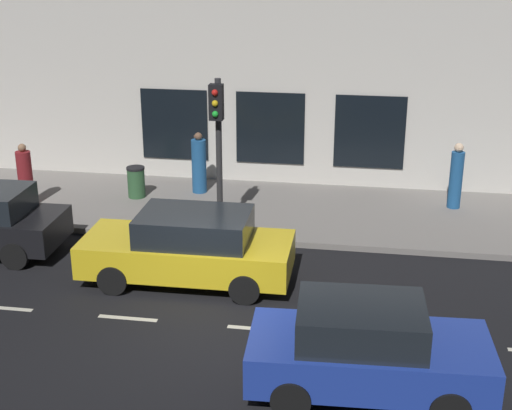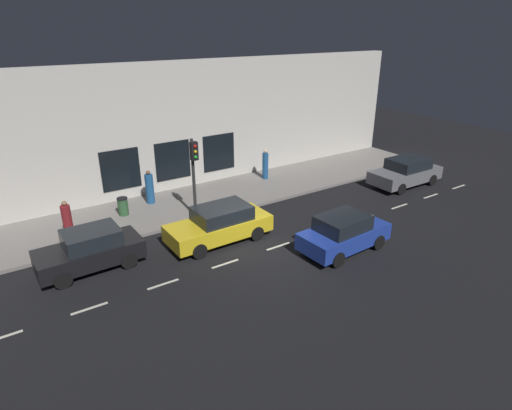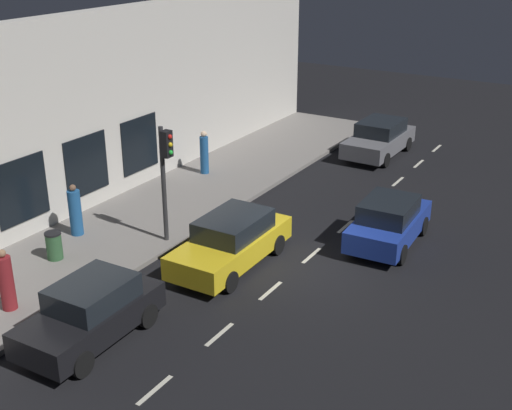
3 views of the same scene
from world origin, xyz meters
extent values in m
plane|color=black|center=(0.00, 0.00, 0.00)|extent=(60.00, 60.00, 0.00)
cube|color=gray|center=(6.25, 0.00, 0.07)|extent=(4.50, 32.00, 0.15)
cube|color=beige|center=(8.80, 0.00, 3.49)|extent=(0.60, 32.00, 6.99)
cube|color=black|center=(8.47, -2.89, 1.81)|extent=(0.04, 2.02, 2.12)
cube|color=black|center=(8.47, 0.00, 1.81)|extent=(0.04, 2.02, 2.12)
cube|color=black|center=(8.47, 2.89, 1.81)|extent=(0.04, 2.02, 2.12)
cube|color=beige|center=(0.00, -14.00, 0.00)|extent=(0.12, 1.20, 0.01)
cube|color=beige|center=(0.00, -11.40, 0.00)|extent=(0.12, 1.20, 0.01)
cube|color=beige|center=(0.00, -8.80, 0.00)|extent=(0.12, 1.20, 0.01)
cube|color=beige|center=(0.00, -6.20, 0.00)|extent=(0.12, 1.20, 0.01)
cube|color=beige|center=(0.00, -3.60, 0.00)|extent=(0.12, 1.20, 0.01)
cube|color=beige|center=(0.00, -1.00, 0.00)|extent=(0.12, 1.20, 0.01)
cube|color=beige|center=(0.00, 1.60, 0.00)|extent=(0.12, 1.20, 0.01)
cube|color=beige|center=(0.00, 4.20, 0.00)|extent=(0.12, 1.20, 0.01)
cube|color=beige|center=(0.00, 6.80, 0.00)|extent=(0.12, 1.20, 0.01)
cylinder|color=#2D2D30|center=(4.46, 0.67, 2.06)|extent=(0.15, 0.15, 3.82)
cube|color=black|center=(4.25, 0.67, 3.45)|extent=(0.26, 0.32, 0.84)
sphere|color=red|center=(4.11, 0.67, 3.70)|extent=(0.15, 0.15, 0.15)
sphere|color=gold|center=(4.11, 0.67, 3.45)|extent=(0.15, 0.15, 0.15)
sphere|color=green|center=(4.11, 0.67, 3.19)|extent=(0.15, 0.15, 0.15)
cube|color=#1E389E|center=(-1.72, -3.09, 0.63)|extent=(1.93, 3.97, 0.70)
cube|color=black|center=(-1.73, -2.94, 1.28)|extent=(1.63, 2.10, 0.60)
cylinder|color=black|center=(-0.86, -4.26, 0.32)|extent=(0.25, 0.65, 0.64)
cylinder|color=black|center=(-2.48, -4.34, 0.32)|extent=(0.25, 0.65, 0.64)
cylinder|color=black|center=(-0.97, -1.85, 0.32)|extent=(0.25, 0.65, 0.64)
cylinder|color=black|center=(-2.59, -1.93, 0.32)|extent=(0.25, 0.65, 0.64)
cube|color=slate|center=(1.99, -11.59, 0.63)|extent=(1.93, 4.40, 0.70)
cube|color=black|center=(1.98, -11.76, 1.28)|extent=(1.68, 2.30, 0.60)
cylinder|color=black|center=(1.11, -10.22, 0.32)|extent=(0.23, 0.64, 0.64)
cylinder|color=black|center=(2.88, -10.24, 0.32)|extent=(0.23, 0.64, 0.64)
cylinder|color=black|center=(1.09, -12.94, 0.32)|extent=(0.23, 0.64, 0.64)
cylinder|color=black|center=(2.86, -12.95, 0.32)|extent=(0.23, 0.64, 0.64)
cube|color=gold|center=(1.84, 0.85, 0.63)|extent=(1.86, 4.52, 0.70)
cube|color=black|center=(1.84, 0.67, 1.28)|extent=(1.62, 2.36, 0.60)
cylinder|color=black|center=(0.98, 2.23, 0.32)|extent=(0.23, 0.64, 0.64)
cylinder|color=black|center=(2.67, 2.25, 0.32)|extent=(0.23, 0.64, 0.64)
cylinder|color=black|center=(1.00, -0.56, 0.32)|extent=(0.23, 0.64, 0.64)
cylinder|color=black|center=(2.70, -0.54, 0.32)|extent=(0.23, 0.64, 0.64)
cube|color=black|center=(2.59, 6.06, 0.63)|extent=(1.81, 3.91, 0.70)
cube|color=black|center=(2.60, 5.90, 1.28)|extent=(1.56, 2.05, 0.60)
cylinder|color=black|center=(1.76, 7.24, 0.32)|extent=(0.23, 0.64, 0.64)
cylinder|color=black|center=(3.37, 7.28, 0.32)|extent=(0.23, 0.64, 0.64)
cylinder|color=black|center=(1.82, 4.84, 0.32)|extent=(0.23, 0.64, 0.64)
cylinder|color=black|center=(3.42, 4.87, 0.32)|extent=(0.23, 0.64, 0.64)
cylinder|color=#1E5189|center=(7.26, 1.87, 0.92)|extent=(0.52, 0.52, 1.54)
sphere|color=brown|center=(7.26, 1.87, 1.80)|extent=(0.22, 0.22, 0.22)
cube|color=brown|center=(7.23, 1.97, 1.80)|extent=(0.07, 0.06, 0.06)
cylinder|color=maroon|center=(5.38, 6.24, 0.92)|extent=(0.49, 0.49, 1.53)
sphere|color=#936B4C|center=(5.38, 6.24, 1.79)|extent=(0.22, 0.22, 0.22)
cube|color=#936B4C|center=(5.48, 6.21, 1.79)|extent=(0.06, 0.07, 0.06)
cylinder|color=#1E5189|center=(7.11, -5.25, 0.93)|extent=(0.40, 0.40, 1.56)
sphere|color=beige|center=(7.11, -5.25, 1.83)|extent=(0.24, 0.24, 0.24)
cube|color=beige|center=(6.99, -5.26, 1.83)|extent=(0.05, 0.07, 0.07)
cylinder|color=#2D5633|center=(6.55, 3.53, 0.56)|extent=(0.49, 0.49, 0.82)
cylinder|color=black|center=(6.55, 3.53, 1.00)|extent=(0.51, 0.51, 0.06)
camera|label=1|loc=(-12.10, -2.92, 7.01)|focal=51.07mm
camera|label=2|loc=(-12.86, 8.69, 8.75)|focal=30.05mm
camera|label=3|loc=(-8.34, 16.20, 9.62)|focal=47.26mm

